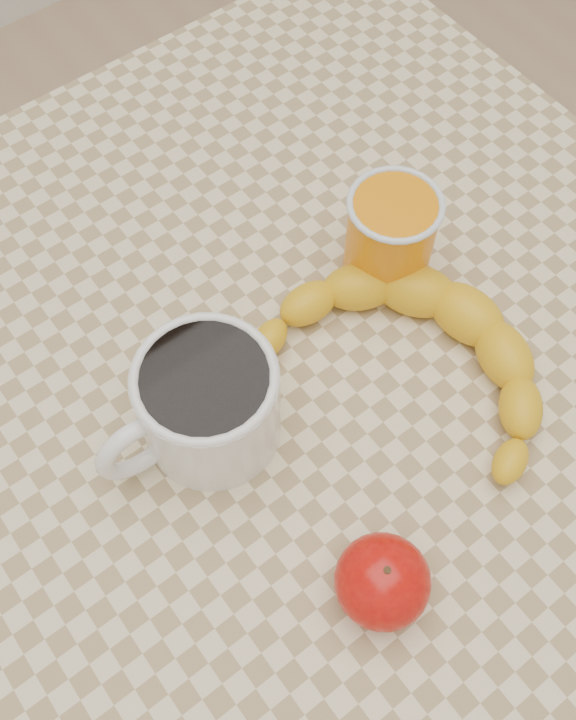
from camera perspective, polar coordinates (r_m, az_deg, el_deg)
ground at (r=1.36m, az=0.00°, el=-15.70°), size 3.00×3.00×0.00m
table at (r=0.73m, az=0.00°, el=-3.97°), size 0.80×0.80×0.75m
coffee_mug at (r=0.59m, az=-5.91°, el=-3.06°), size 0.15×0.11×0.09m
orange_juice_glass at (r=0.68m, az=7.27°, el=8.71°), size 0.08×0.08×0.09m
apple at (r=0.57m, az=6.73°, el=-15.37°), size 0.08×0.08×0.06m
banana at (r=0.64m, az=9.20°, el=0.20°), size 0.31×0.36×0.04m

